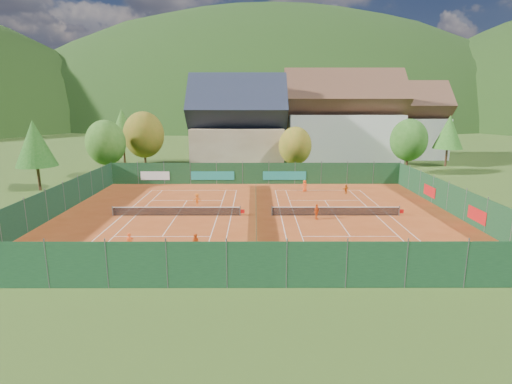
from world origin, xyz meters
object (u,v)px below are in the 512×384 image
Objects in this scene: hotel_block_b at (402,125)px; chalet at (238,130)px; player_right_near at (317,212)px; player_right_far_b at (346,189)px; player_left_far at (197,200)px; hotel_block_a at (342,123)px; player_left_near at (130,243)px; player_right_far_a at (305,186)px; ball_hopper at (450,255)px; player_left_mid at (196,243)px.

chalet is at bearing -157.01° from hotel_block_b.
player_right_far_b is (5.36, 11.20, -0.18)m from player_right_near.
player_left_far is at bearing -97.63° from chalet.
hotel_block_a reaches higher than player_right_far_b.
chalet reaches higher than player_left_near.
player_right_near is (-24.13, -45.30, -5.84)m from hotel_block_b.
player_right_near is 1.05× the size of player_right_far_a.
player_right_near reaches higher than player_right_far_a.
chalet is 10.93× the size of player_left_near.
player_right_far_a is at bearing 27.46° from player_left_near.
ball_hopper is (-2.29, -48.09, -6.83)m from hotel_block_a.
hotel_block_b is 40.91m from player_right_far_a.
player_right_far_b is (-18.77, -34.10, -6.03)m from hotel_block_b.
player_right_far_a reaches higher than player_left_mid.
player_right_far_b is at bearing 17.88° from player_left_near.
ball_hopper is at bearing 126.73° from player_left_far.
ball_hopper is 22.13m from player_right_far_b.
player_right_far_a is (0.37, 12.53, -0.03)m from player_right_near.
chalet is at bearing 54.93° from player_left_near.
hotel_block_a is 27.00× the size of ball_hopper.
player_left_near is at bearing -99.42° from chalet.
hotel_block_a is at bearing -150.26° from hotel_block_b.
player_left_near is at bearing 7.65° from player_right_far_b.
player_left_mid is 1.01× the size of player_left_far.
ball_hopper is (-16.29, -56.09, -6.06)m from hotel_block_b.
ball_hopper is at bearing 60.55° from player_right_far_b.
ball_hopper is at bearing -108.95° from player_right_near.
player_left_near is at bearing 174.66° from ball_hopper.
player_right_near is at bearing -118.04° from hotel_block_b.
hotel_block_b reaches higher than ball_hopper.
player_right_far_b is (-4.77, -26.10, -6.79)m from hotel_block_a.
hotel_block_a is at bearing -136.22° from player_right_far_b.
hotel_block_b reaches higher than player_right_near.
player_left_far reaches higher than player_right_far_b.
player_right_near is at bearing 3.40° from player_left_near.
chalet is 11.49× the size of player_left_far.
chalet is 26.95m from player_left_far.
player_left_near is (-39.62, -53.91, -5.88)m from hotel_block_b.
player_right_near is at bearing 125.99° from ball_hopper.
chalet reaches higher than ball_hopper.
player_left_far is 0.95× the size of player_right_far_a.
hotel_block_a is 18.20× the size of player_right_far_b.
player_right_near is 1.31× the size of player_right_far_b.
chalet is 10.46× the size of player_right_near.
player_right_far_b is (14.23, -20.10, -6.03)m from chalet.
player_left_mid is 0.92× the size of player_right_near.
ball_hopper is 0.52× the size of player_right_near.
player_left_far is at bearing -125.05° from hotel_block_a.
hotel_block_b reaches higher than player_left_mid.
hotel_block_b is at bearing -145.39° from player_right_far_a.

